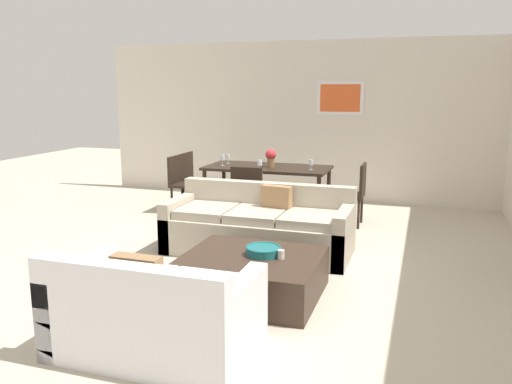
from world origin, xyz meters
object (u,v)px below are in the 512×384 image
at_px(coffee_table, 251,276).
at_px(wine_glass_foot, 260,163).
at_px(loveseat_white, 154,314).
at_px(dining_table, 268,171).
at_px(candle_jar, 281,254).
at_px(wine_glass_left_far, 228,157).
at_px(dining_chair_right_near, 354,190).
at_px(dining_chair_foot, 249,193).
at_px(dining_chair_left_far, 193,176).
at_px(centerpiece_vase, 271,157).
at_px(sofa_beige, 259,228).
at_px(decorative_bowl, 263,250).
at_px(wine_glass_left_near, 222,158).
at_px(wine_glass_right_near, 311,163).
at_px(dining_chair_left_near, 182,180).

height_order(coffee_table, wine_glass_foot, wine_glass_foot).
distance_m(loveseat_white, dining_table, 4.31).
bearing_deg(candle_jar, wine_glass_left_far, 118.93).
relative_size(dining_chair_right_near, wine_glass_left_far, 6.00).
distance_m(dining_chair_foot, dining_chair_right_near, 1.48).
distance_m(coffee_table, dining_chair_left_far, 3.88).
distance_m(loveseat_white, centerpiece_vase, 4.29).
relative_size(sofa_beige, decorative_bowl, 6.48).
height_order(loveseat_white, wine_glass_foot, wine_glass_foot).
distance_m(wine_glass_left_near, wine_glass_right_near, 1.37).
xyz_separation_m(dining_chair_foot, dining_chair_left_near, (-1.33, 0.65, 0.00)).
bearing_deg(coffee_table, dining_table, 104.20).
xyz_separation_m(dining_chair_left_far, wine_glass_left_far, (0.65, -0.09, 0.35)).
bearing_deg(decorative_bowl, wine_glass_foot, 108.50).
bearing_deg(dining_chair_left_near, dining_chair_left_far, 90.00).
relative_size(dining_chair_left_far, wine_glass_foot, 5.80).
bearing_deg(dining_table, wine_glass_foot, -90.00).
height_order(sofa_beige, loveseat_white, same).
relative_size(dining_table, wine_glass_right_near, 12.24).
relative_size(candle_jar, dining_chair_left_near, 0.10).
bearing_deg(wine_glass_left_near, candle_jar, -59.26).
bearing_deg(dining_chair_left_near, dining_chair_foot, -26.13).
distance_m(decorative_bowl, wine_glass_foot, 2.75).
xyz_separation_m(dining_chair_left_near, wine_glass_foot, (1.33, -0.19, 0.35)).
xyz_separation_m(wine_glass_foot, wine_glass_right_near, (0.69, 0.28, -0.00)).
bearing_deg(dining_chair_right_near, dining_table, 171.38).
bearing_deg(loveseat_white, wine_glass_left_far, 104.35).
bearing_deg(dining_chair_left_far, wine_glass_left_near, -25.80).
xyz_separation_m(sofa_beige, wine_glass_foot, (-0.44, 1.38, 0.56)).
bearing_deg(loveseat_white, wine_glass_foot, 96.41).
relative_size(coffee_table, dining_chair_right_near, 1.43).
distance_m(candle_jar, dining_chair_left_near, 3.70).
bearing_deg(dining_chair_left_far, candle_jar, -53.60).
distance_m(dining_table, wine_glass_left_near, 0.72).
height_order(coffee_table, dining_chair_right_near, dining_chair_right_near).
bearing_deg(wine_glass_right_near, decorative_bowl, -86.45).
bearing_deg(loveseat_white, wine_glass_right_near, 86.58).
bearing_deg(sofa_beige, wine_glass_left_near, 124.10).
xyz_separation_m(dining_chair_foot, dining_chair_left_far, (-1.33, 1.06, 0.00)).
relative_size(dining_table, wine_glass_left_near, 11.01).
height_order(coffee_table, dining_table, dining_table).
bearing_deg(coffee_table, wine_glass_right_near, 91.66).
distance_m(decorative_bowl, dining_table, 3.10).
bearing_deg(dining_chair_foot, candle_jar, -64.21).
relative_size(dining_chair_right_near, wine_glass_foot, 5.80).
bearing_deg(sofa_beige, wine_glass_left_far, 120.84).
xyz_separation_m(dining_chair_right_near, wine_glass_foot, (-1.33, -0.19, 0.35)).
xyz_separation_m(wine_glass_right_near, centerpiece_vase, (-0.62, 0.07, 0.05)).
height_order(dining_chair_left_far, wine_glass_left_near, wine_glass_left_near).
height_order(decorative_bowl, wine_glass_foot, wine_glass_foot).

